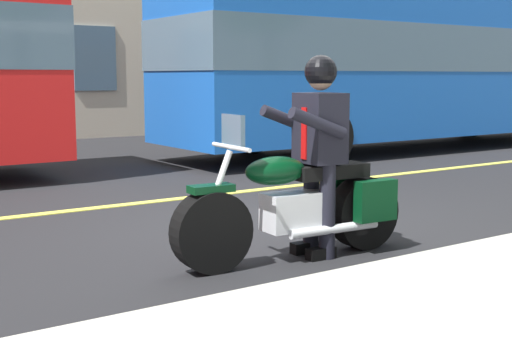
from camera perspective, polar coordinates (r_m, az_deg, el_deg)
The scene contains 5 objects.
ground_plane at distance 7.29m, azimuth 1.60°, elevation -4.60°, with size 80.00×80.00×0.00m, color black.
lane_center_stripe at distance 8.95m, azimuth -5.94°, elevation -2.28°, with size 60.00×0.16×0.01m, color #E5DB4C.
motorcycle_main at distance 5.95m, azimuth 3.62°, elevation -2.99°, with size 2.22×0.68×1.26m.
rider_main at distance 5.97m, azimuth 5.16°, elevation 2.70°, with size 0.65×0.58×1.74m.
bus_near at distance 15.17m, azimuth 12.35°, elevation 8.79°, with size 11.05×2.70×3.30m.
Camera 1 is at (4.19, 5.76, 1.56)m, focal length 48.61 mm.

